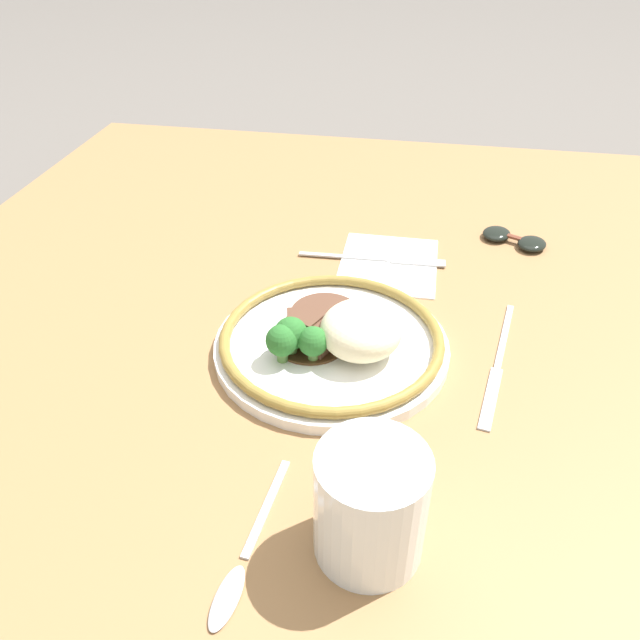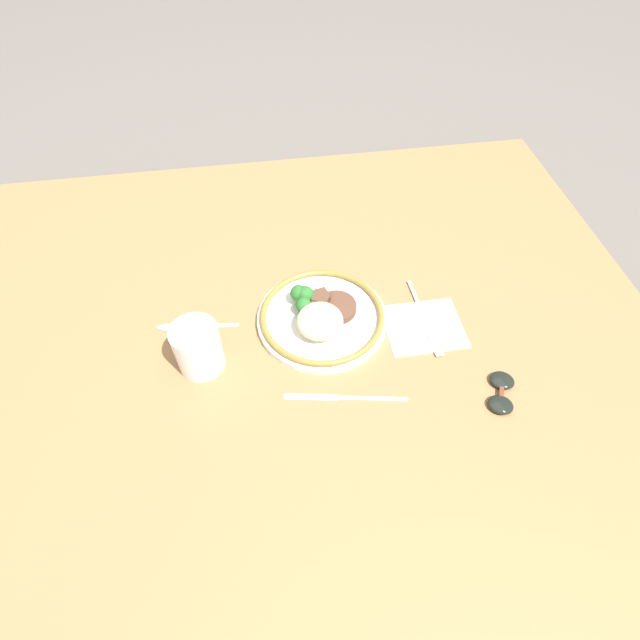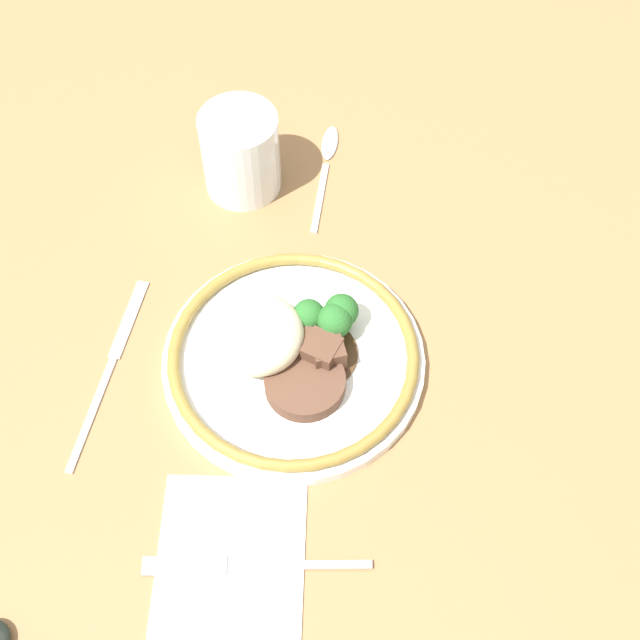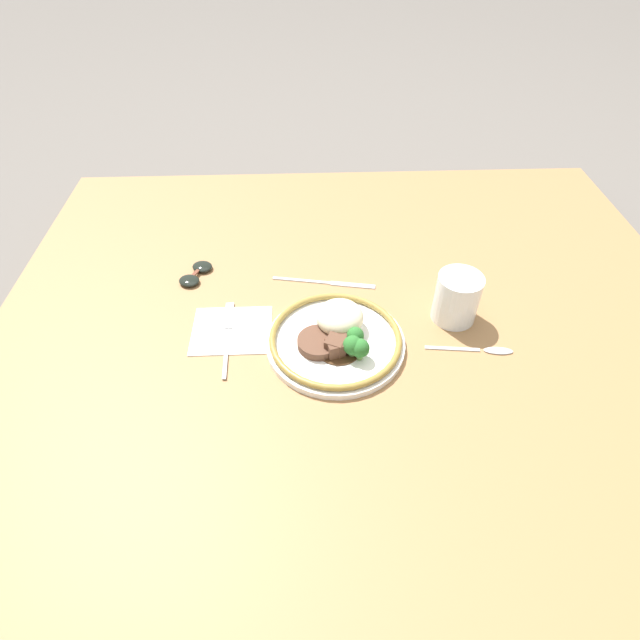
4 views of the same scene
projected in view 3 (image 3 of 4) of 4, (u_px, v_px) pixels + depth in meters
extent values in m
plane|color=#5B5651|center=(254.00, 354.00, 0.92)|extent=(8.00, 8.00, 0.00)
cube|color=olive|center=(252.00, 342.00, 0.90)|extent=(1.39, 1.22, 0.05)
cube|color=white|center=(233.00, 558.00, 0.76)|extent=(0.15, 0.13, 0.00)
cylinder|color=white|center=(294.00, 361.00, 0.86)|extent=(0.25, 0.25, 0.01)
torus|color=olive|center=(293.00, 355.00, 0.85)|extent=(0.24, 0.24, 0.01)
ellipsoid|color=beige|center=(259.00, 334.00, 0.83)|extent=(0.09, 0.09, 0.05)
cylinder|color=brown|center=(305.00, 383.00, 0.83)|extent=(0.08, 0.08, 0.02)
cylinder|color=#472D19|center=(317.00, 354.00, 0.85)|extent=(0.08, 0.08, 0.00)
cube|color=brown|center=(306.00, 334.00, 0.85)|extent=(0.03, 0.03, 0.02)
cube|color=brown|center=(322.00, 353.00, 0.84)|extent=(0.04, 0.04, 0.03)
cube|color=brown|center=(316.00, 347.00, 0.85)|extent=(0.03, 0.03, 0.02)
cube|color=brown|center=(328.00, 353.00, 0.84)|extent=(0.04, 0.04, 0.03)
cube|color=brown|center=(317.00, 348.00, 0.84)|extent=(0.03, 0.03, 0.03)
cylinder|color=#568442|center=(309.00, 325.00, 0.86)|extent=(0.01, 0.01, 0.01)
sphere|color=#286628|center=(309.00, 315.00, 0.85)|extent=(0.03, 0.03, 0.03)
cylinder|color=#568442|center=(341.00, 323.00, 0.87)|extent=(0.01, 0.01, 0.01)
sphere|color=#286628|center=(341.00, 313.00, 0.85)|extent=(0.03, 0.03, 0.03)
cylinder|color=#568442|center=(334.00, 332.00, 0.86)|extent=(0.01, 0.01, 0.01)
sphere|color=#286628|center=(334.00, 321.00, 0.84)|extent=(0.03, 0.03, 0.03)
cylinder|color=#F4AD19|center=(242.00, 161.00, 0.96)|extent=(0.07, 0.07, 0.07)
cylinder|color=white|center=(241.00, 153.00, 0.95)|extent=(0.08, 0.08, 0.10)
cube|color=#B7B7BC|center=(302.00, 565.00, 0.75)|extent=(0.01, 0.12, 0.00)
cube|color=#B7B7BC|center=(184.00, 566.00, 0.75)|extent=(0.02, 0.07, 0.00)
cube|color=#B7B7BC|center=(93.00, 412.00, 0.83)|extent=(0.13, 0.03, 0.00)
cube|color=#B7B7BC|center=(129.00, 319.00, 0.89)|extent=(0.09, 0.03, 0.00)
cube|color=#B7B7BC|center=(320.00, 198.00, 0.98)|extent=(0.10, 0.02, 0.00)
ellipsoid|color=#B7B7BC|center=(330.00, 143.00, 1.02)|extent=(0.05, 0.02, 0.01)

